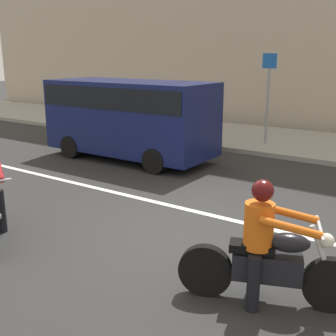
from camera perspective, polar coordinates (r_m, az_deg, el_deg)
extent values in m
plane|color=#2A2A2A|center=(7.11, 2.21, -8.57)|extent=(80.00, 80.00, 0.00)
cube|color=#99968E|center=(14.23, 19.77, 2.88)|extent=(40.00, 4.40, 0.14)
cube|color=silver|center=(7.60, 9.41, -7.14)|extent=(18.00, 0.14, 0.01)
cylinder|color=black|center=(7.48, -21.66, -5.44)|extent=(0.20, 0.20, 0.73)
cylinder|color=black|center=(5.28, 21.20, -14.53)|extent=(0.65, 0.35, 0.65)
cylinder|color=black|center=(5.26, 5.06, -13.62)|extent=(0.65, 0.35, 0.65)
cylinder|color=silver|center=(5.11, 20.21, -11.18)|extent=(0.34, 0.18, 0.74)
cube|color=black|center=(5.16, 13.23, -12.85)|extent=(0.84, 0.55, 0.32)
ellipsoid|color=black|center=(5.02, 15.99, -9.67)|extent=(0.53, 0.40, 0.22)
cube|color=black|center=(5.06, 11.31, -10.44)|extent=(0.57, 0.41, 0.10)
cylinder|color=silver|center=(4.97, 19.87, -7.65)|extent=(0.29, 0.67, 0.04)
sphere|color=silver|center=(5.04, 20.64, -9.16)|extent=(0.17, 0.17, 0.17)
cylinder|color=silver|center=(5.36, 9.88, -12.99)|extent=(0.68, 0.32, 0.07)
cylinder|color=black|center=(5.04, 11.46, -15.10)|extent=(0.19, 0.19, 0.67)
cylinder|color=black|center=(5.39, 11.65, -13.00)|extent=(0.19, 0.19, 0.67)
cylinder|color=orange|center=(4.95, 12.17, -7.64)|extent=(0.44, 0.44, 0.54)
cylinder|color=orange|center=(4.71, 16.20, -7.76)|extent=(0.66, 0.33, 0.21)
cylinder|color=orange|center=(5.12, 16.01, -5.89)|extent=(0.66, 0.33, 0.21)
sphere|color=tan|center=(4.81, 12.67, -3.34)|extent=(0.20, 0.20, 0.20)
sphere|color=#510F0F|center=(4.80, 12.69, -3.00)|extent=(0.25, 0.25, 0.25)
cube|color=#11194C|center=(11.78, -5.17, 6.96)|extent=(4.76, 1.90, 1.93)
cube|color=black|center=(11.71, -5.24, 9.70)|extent=(4.62, 1.93, 0.56)
cylinder|color=black|center=(11.07, 0.84, 1.84)|extent=(0.64, 1.96, 0.64)
cylinder|color=black|center=(12.91, -10.15, 3.50)|extent=(0.64, 1.96, 0.64)
cylinder|color=gray|center=(13.48, 13.33, 9.04)|extent=(0.08, 0.08, 2.79)
cube|color=#1959B2|center=(13.39, 13.59, 13.90)|extent=(0.44, 0.03, 0.44)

